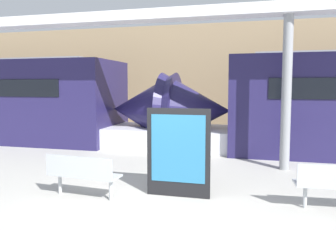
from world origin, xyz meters
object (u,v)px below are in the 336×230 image
trash_bin (195,161)px  poster_board (178,152)px  support_column_near (286,93)px  bench_near (82,172)px

trash_bin → poster_board: 1.05m
support_column_near → trash_bin: bearing=-139.4°
trash_bin → poster_board: (-0.18, -0.96, 0.37)m
trash_bin → support_column_near: (2.05, 1.75, 1.47)m
bench_near → support_column_near: (4.00, 3.27, 1.47)m
poster_board → trash_bin: bearing=79.4°
support_column_near → bench_near: bearing=-140.7°
bench_near → poster_board: bearing=22.7°
poster_board → support_column_near: support_column_near is taller
bench_near → poster_board: poster_board is taller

